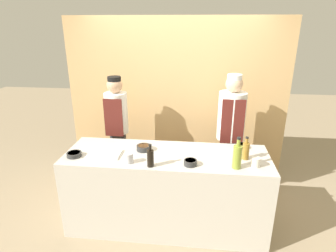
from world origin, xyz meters
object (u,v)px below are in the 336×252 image
at_px(sauce_bowl_brown, 144,148).
at_px(cup_cream, 256,162).
at_px(sauce_bowl_orange, 190,162).
at_px(bottle_soy, 150,158).
at_px(sauce_bowl_yellow, 242,146).
at_px(sauce_bowl_white, 74,154).
at_px(chef_left, 118,130).
at_px(chef_right, 230,134).
at_px(bottle_oil, 237,156).
at_px(cup_steel, 129,158).
at_px(bottle_vinegar, 246,150).
at_px(cutting_board, 104,154).

relative_size(sauce_bowl_brown, cup_cream, 1.68).
height_order(sauce_bowl_orange, bottle_soy, bottle_soy).
xyz_separation_m(sauce_bowl_yellow, sauce_bowl_white, (-1.85, -0.42, -0.01)).
relative_size(sauce_bowl_yellow, chef_left, 0.07).
xyz_separation_m(sauce_bowl_white, chef_right, (1.76, 0.86, -0.02)).
height_order(sauce_bowl_orange, bottle_oil, bottle_oil).
bearing_deg(cup_steel, bottle_vinegar, 10.33).
bearing_deg(bottle_oil, sauce_bowl_white, 177.86).
distance_m(sauce_bowl_orange, cutting_board, 0.96).
xyz_separation_m(sauce_bowl_yellow, bottle_soy, (-0.98, -0.55, 0.06)).
xyz_separation_m(sauce_bowl_white, bottle_vinegar, (1.85, 0.15, 0.07)).
height_order(bottle_soy, cup_cream, bottle_soy).
xyz_separation_m(sauce_bowl_brown, bottle_vinegar, (1.12, -0.09, 0.07)).
bearing_deg(bottle_vinegar, bottle_oil, -118.71).
xyz_separation_m(bottle_vinegar, cup_cream, (0.08, -0.16, -0.05)).
distance_m(chef_left, chef_right, 1.52).
height_order(bottle_oil, chef_right, chef_right).
distance_m(sauce_bowl_brown, cutting_board, 0.44).
xyz_separation_m(cutting_board, cup_steel, (0.32, -0.15, 0.04)).
height_order(cutting_board, chef_right, chef_right).
relative_size(sauce_bowl_yellow, bottle_oil, 0.35).
xyz_separation_m(sauce_bowl_orange, cup_steel, (-0.64, -0.02, 0.02)).
height_order(sauce_bowl_yellow, bottle_vinegar, bottle_vinegar).
xyz_separation_m(sauce_bowl_yellow, sauce_bowl_brown, (-1.12, -0.18, 0.00)).
bearing_deg(cup_cream, sauce_bowl_white, 179.71).
bearing_deg(sauce_bowl_yellow, chef_left, 164.56).
distance_m(sauce_bowl_yellow, chef_left, 1.67).
relative_size(bottle_oil, bottle_vinegar, 1.31).
bearing_deg(chef_left, chef_right, -0.01).
relative_size(bottle_vinegar, cup_cream, 2.64).
distance_m(cup_cream, chef_right, 0.89).
height_order(bottle_soy, chef_right, chef_right).
relative_size(sauce_bowl_brown, bottle_soy, 0.66).
distance_m(sauce_bowl_yellow, sauce_bowl_white, 1.89).
xyz_separation_m(sauce_bowl_yellow, chef_left, (-1.61, 0.44, -0.05)).
xyz_separation_m(cup_cream, chef_left, (-1.69, 0.87, -0.06)).
bearing_deg(bottle_oil, cutting_board, 174.44).
height_order(sauce_bowl_orange, cutting_board, sauce_bowl_orange).
height_order(sauce_bowl_white, cup_cream, cup_cream).
xyz_separation_m(sauce_bowl_white, cutting_board, (0.32, 0.07, -0.02)).
bearing_deg(sauce_bowl_brown, sauce_bowl_white, -161.73).
distance_m(sauce_bowl_orange, cup_steel, 0.64).
xyz_separation_m(sauce_bowl_brown, sauce_bowl_orange, (0.55, -0.30, -0.00)).
relative_size(sauce_bowl_brown, chef_right, 0.09).
distance_m(bottle_oil, bottle_soy, 0.87).
distance_m(cup_cream, chef_left, 1.91).
height_order(sauce_bowl_yellow, bottle_soy, bottle_soy).
bearing_deg(bottle_soy, cup_cream, 6.31).
height_order(sauce_bowl_yellow, sauce_bowl_brown, sauce_bowl_brown).
distance_m(sauce_bowl_orange, bottle_soy, 0.41).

